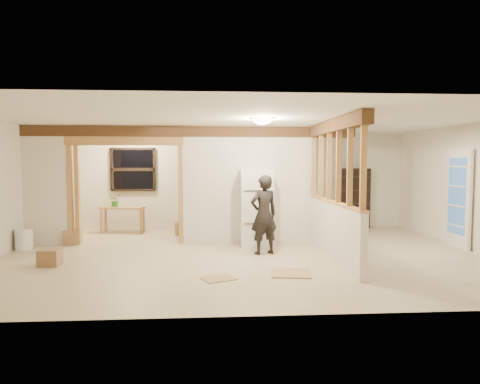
{
  "coord_description": "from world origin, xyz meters",
  "views": [
    {
      "loc": [
        -0.59,
        -7.94,
        1.74
      ],
      "look_at": [
        -0.03,
        0.4,
        1.15
      ],
      "focal_mm": 32.0,
      "sensor_mm": 36.0,
      "label": 1
    }
  ],
  "objects": [
    {
      "name": "floor",
      "position": [
        0.0,
        0.0,
        -0.01
      ],
      "size": [
        9.0,
        6.5,
        0.01
      ],
      "primitive_type": "cube",
      "color": "#BDAC8C",
      "rests_on": "ground"
    },
    {
      "name": "ceiling",
      "position": [
        0.0,
        0.0,
        2.5
      ],
      "size": [
        9.0,
        6.5,
        0.01
      ],
      "primitive_type": "cube",
      "color": "white"
    },
    {
      "name": "wall_back",
      "position": [
        0.0,
        3.25,
        1.25
      ],
      "size": [
        9.0,
        0.01,
        2.5
      ],
      "primitive_type": "cube",
      "color": "silver",
      "rests_on": "floor"
    },
    {
      "name": "wall_front",
      "position": [
        0.0,
        -3.25,
        1.25
      ],
      "size": [
        9.0,
        0.01,
        2.5
      ],
      "primitive_type": "cube",
      "color": "silver",
      "rests_on": "floor"
    },
    {
      "name": "wall_right",
      "position": [
        4.5,
        0.0,
        1.25
      ],
      "size": [
        0.01,
        6.5,
        2.5
      ],
      "primitive_type": "cube",
      "color": "silver",
      "rests_on": "floor"
    },
    {
      "name": "partition_left_stub",
      "position": [
        -4.05,
        1.2,
        1.25
      ],
      "size": [
        0.9,
        0.12,
        2.5
      ],
      "primitive_type": "cube",
      "color": "silver",
      "rests_on": "floor"
    },
    {
      "name": "partition_center",
      "position": [
        0.2,
        1.2,
        1.25
      ],
      "size": [
        2.8,
        0.12,
        2.5
      ],
      "primitive_type": "cube",
      "color": "silver",
      "rests_on": "floor"
    },
    {
      "name": "doorway_frame",
      "position": [
        -2.4,
        1.2,
        1.1
      ],
      "size": [
        2.46,
        0.14,
        2.2
      ],
      "primitive_type": "cube",
      "color": "tan",
      "rests_on": "floor"
    },
    {
      "name": "header_beam_back",
      "position": [
        -1.0,
        1.2,
        2.38
      ],
      "size": [
        7.0,
        0.18,
        0.22
      ],
      "primitive_type": "cube",
      "color": "#53331C",
      "rests_on": "ceiling"
    },
    {
      "name": "header_beam_right",
      "position": [
        1.6,
        -0.4,
        2.38
      ],
      "size": [
        0.18,
        3.3,
        0.22
      ],
      "primitive_type": "cube",
      "color": "#53331C",
      "rests_on": "ceiling"
    },
    {
      "name": "pony_wall",
      "position": [
        1.6,
        -0.4,
        0.5
      ],
      "size": [
        0.12,
        3.2,
        1.0
      ],
      "primitive_type": "cube",
      "color": "silver",
      "rests_on": "floor"
    },
    {
      "name": "stud_partition",
      "position": [
        1.6,
        -0.4,
        1.66
      ],
      "size": [
        0.14,
        3.2,
        1.32
      ],
      "primitive_type": "cube",
      "color": "tan",
      "rests_on": "pony_wall"
    },
    {
      "name": "window_back",
      "position": [
        -2.6,
        3.17,
        1.55
      ],
      "size": [
        1.12,
        0.1,
        1.1
      ],
      "primitive_type": "cube",
      "color": "black",
      "rests_on": "wall_back"
    },
    {
      "name": "french_door",
      "position": [
        4.42,
        0.4,
        1.0
      ],
      "size": [
        0.12,
        0.86,
        2.0
      ],
      "primitive_type": "cube",
      "color": "white",
      "rests_on": "floor"
    },
    {
      "name": "ceiling_dome_main",
      "position": [
        0.3,
        -0.5,
        2.48
      ],
      "size": [
        0.36,
        0.36,
        0.16
      ],
      "primitive_type": "ellipsoid",
      "color": "#FFEABF",
      "rests_on": "ceiling"
    },
    {
      "name": "ceiling_dome_util",
      "position": [
        -2.5,
        2.3,
        2.48
      ],
      "size": [
        0.32,
        0.32,
        0.14
      ],
      "primitive_type": "ellipsoid",
      "color": "#FFEABF",
      "rests_on": "ceiling"
    },
    {
      "name": "hanging_bulb",
      "position": [
        -2.0,
        1.6,
        2.18
      ],
      "size": [
        0.07,
        0.07,
        0.07
      ],
      "primitive_type": "ellipsoid",
      "color": "#FFD88C",
      "rests_on": "ceiling"
    },
    {
      "name": "refrigerator",
      "position": [
        0.33,
        0.82,
        0.8
      ],
      "size": [
        0.66,
        0.64,
        1.6
      ],
      "primitive_type": "cube",
      "color": "white",
      "rests_on": "floor"
    },
    {
      "name": "woman",
      "position": [
        0.39,
        0.01,
        0.75
      ],
      "size": [
        0.64,
        0.52,
        1.5
      ],
      "primitive_type": "imported",
      "rotation": [
        0.0,
        0.0,
        3.49
      ],
      "color": "black",
      "rests_on": "floor"
    },
    {
      "name": "work_table",
      "position": [
        -2.77,
        2.67,
        0.32
      ],
      "size": [
        1.11,
        0.71,
        0.64
      ],
      "primitive_type": "cube",
      "rotation": [
        0.0,
        0.0,
        -0.21
      ],
      "color": "tan",
      "rests_on": "floor"
    },
    {
      "name": "potted_plant",
      "position": [
        -2.95,
        2.68,
        0.8
      ],
      "size": [
        0.36,
        0.34,
        0.31
      ],
      "primitive_type": "imported",
      "rotation": [
        0.0,
        0.0,
        0.42
      ],
      "color": "#2E6D2B",
      "rests_on": "work_table"
    },
    {
      "name": "shop_vac",
      "position": [
        -4.2,
        1.76,
        0.32
      ],
      "size": [
        0.6,
        0.6,
        0.64
      ],
      "primitive_type": "cylinder",
      "rotation": [
        0.0,
        0.0,
        0.28
      ],
      "color": "red",
      "rests_on": "floor"
    },
    {
      "name": "bookshelf",
      "position": [
        3.16,
        3.05,
        0.79
      ],
      "size": [
        0.79,
        0.26,
        1.57
      ],
      "primitive_type": "cube",
      "color": "black",
      "rests_on": "floor"
    },
    {
      "name": "bucket",
      "position": [
        -4.31,
        0.69,
        0.21
      ],
      "size": [
        0.39,
        0.39,
        0.41
      ],
      "primitive_type": "cylinder",
      "rotation": [
        0.0,
        0.0,
        0.23
      ],
      "color": "white",
      "rests_on": "floor"
    },
    {
      "name": "box_util_a",
      "position": [
        -1.29,
        2.26,
        0.15
      ],
      "size": [
        0.42,
        0.39,
        0.3
      ],
      "primitive_type": "cube",
      "rotation": [
        0.0,
        0.0,
        0.3
      ],
      "color": "#987049",
      "rests_on": "floor"
    },
    {
      "name": "box_util_b",
      "position": [
        -3.53,
        1.24,
        0.15
      ],
      "size": [
        0.37,
        0.37,
        0.31
      ],
      "primitive_type": "cube",
      "rotation": [
        0.0,
        0.0,
        0.12
      ],
      "color": "#987049",
      "rests_on": "floor"
    },
    {
      "name": "box_front",
      "position": [
        -3.3,
        -0.68,
        0.14
      ],
      "size": [
        0.36,
        0.3,
        0.28
      ],
      "primitive_type": "cube",
      "rotation": [
        0.0,
        0.0,
        -0.08
      ],
      "color": "#987049",
      "rests_on": "floor"
    },
    {
      "name": "floor_panel_near",
      "position": [
        0.64,
        -1.45,
        0.01
      ],
      "size": [
        0.68,
        0.68,
        0.02
      ],
      "primitive_type": "cube",
      "rotation": [
        0.0,
        0.0,
        -0.14
      ],
      "color": "tan",
      "rests_on": "floor"
    },
    {
      "name": "floor_panel_far",
      "position": [
        -0.49,
        -1.68,
        0.01
      ],
      "size": [
        0.57,
        0.53,
        0.01
      ],
      "primitive_type": "cube",
      "rotation": [
        0.0,
        0.0,
        0.41
      ],
      "color": "tan",
      "rests_on": "floor"
    }
  ]
}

